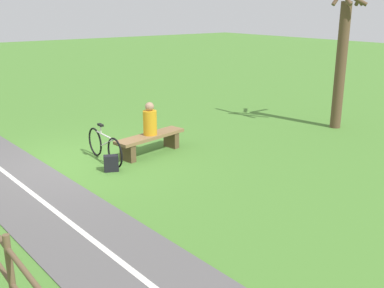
{
  "coord_description": "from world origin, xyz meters",
  "views": [
    {
      "loc": [
        3.81,
        9.68,
        3.57
      ],
      "look_at": [
        -1.32,
        2.95,
        0.98
      ],
      "focal_mm": 42.1,
      "sensor_mm": 36.0,
      "label": 1
    }
  ],
  "objects_px": {
    "bicycle": "(105,146)",
    "backpack": "(111,163)",
    "bench": "(150,140)",
    "person_seated": "(150,121)",
    "tree_mid_field": "(342,55)"
  },
  "relations": [
    {
      "from": "backpack",
      "to": "bicycle",
      "type": "bearing_deg",
      "value": -105.91
    },
    {
      "from": "person_seated",
      "to": "tree_mid_field",
      "type": "relative_size",
      "value": 0.17
    },
    {
      "from": "person_seated",
      "to": "bicycle",
      "type": "xyz_separation_m",
      "value": [
        1.19,
        -0.16,
        -0.48
      ]
    },
    {
      "from": "backpack",
      "to": "bench",
      "type": "bearing_deg",
      "value": -159.23
    },
    {
      "from": "person_seated",
      "to": "tree_mid_field",
      "type": "distance_m",
      "value": 6.17
    },
    {
      "from": "backpack",
      "to": "person_seated",
      "type": "bearing_deg",
      "value": -159.25
    },
    {
      "from": "person_seated",
      "to": "bench",
      "type": "bearing_deg",
      "value": -0.0
    },
    {
      "from": "backpack",
      "to": "tree_mid_field",
      "type": "bearing_deg",
      "value": 174.19
    },
    {
      "from": "tree_mid_field",
      "to": "person_seated",
      "type": "bearing_deg",
      "value": -12.11
    },
    {
      "from": "backpack",
      "to": "tree_mid_field",
      "type": "distance_m",
      "value": 7.59
    },
    {
      "from": "backpack",
      "to": "tree_mid_field",
      "type": "height_order",
      "value": "tree_mid_field"
    },
    {
      "from": "bench",
      "to": "backpack",
      "type": "bearing_deg",
      "value": 9.93
    },
    {
      "from": "person_seated",
      "to": "bicycle",
      "type": "relative_size",
      "value": 0.46
    },
    {
      "from": "bicycle",
      "to": "backpack",
      "type": "bearing_deg",
      "value": -14.7
    },
    {
      "from": "backpack",
      "to": "tree_mid_field",
      "type": "xyz_separation_m",
      "value": [
        -7.27,
        0.74,
        2.03
      ]
    }
  ]
}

